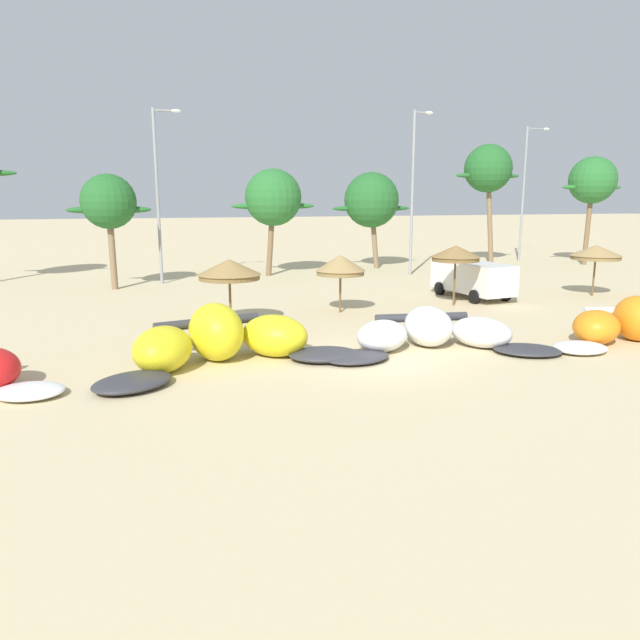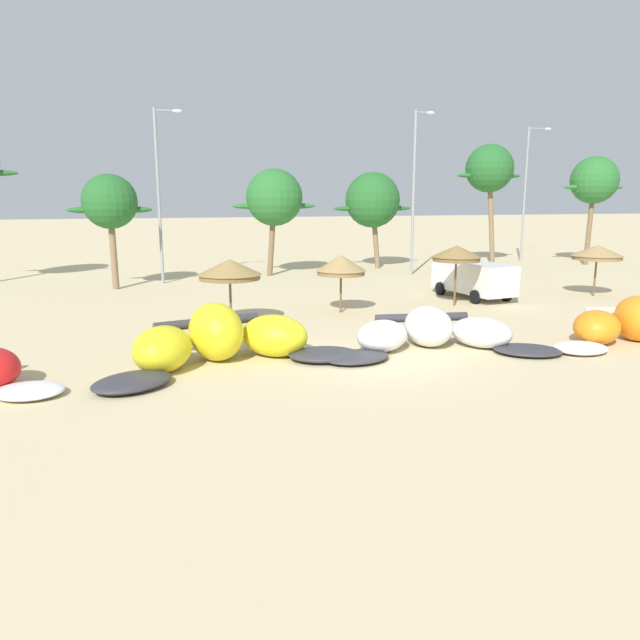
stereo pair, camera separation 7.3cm
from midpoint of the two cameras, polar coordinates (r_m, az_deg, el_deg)
name	(u,v)px [view 1 (the left image)]	position (r m, az deg, el deg)	size (l,w,h in m)	color
ground_plane	(375,360)	(19.44, 5.15, -3.83)	(260.00, 260.00, 0.00)	beige
kite_left	(221,341)	(19.14, -9.45, -2.01)	(8.53, 5.03, 1.85)	#333338
kite_left_of_center	(432,333)	(21.09, 10.47, -1.25)	(8.41, 4.40, 1.40)	#333338
beach_umbrella_near_van	(229,269)	(24.42, -8.67, 4.78)	(2.56, 2.56, 2.71)	brown
beach_umbrella_middle	(340,265)	(26.96, 1.87, 5.24)	(2.24, 2.24, 2.61)	brown
beach_umbrella_near_palms	(456,253)	(29.36, 12.66, 6.19)	(2.34, 2.34, 2.89)	brown
beach_umbrella_outermost	(596,252)	(34.60, 24.62, 5.85)	(2.59, 2.59, 2.67)	brown
parked_van	(471,277)	(32.08, 14.05, 4.01)	(2.63, 4.96, 1.84)	white
palm_left	(108,203)	(35.62, -19.45, 10.43)	(4.51, 3.00, 6.37)	#7F6647
palm_left_of_gap	(273,198)	(39.84, -4.52, 11.43)	(5.51, 3.67, 6.91)	brown
palm_center_left	(371,201)	(43.69, 4.85, 11.21)	(5.83, 3.89, 6.83)	#7F6647
palm_center_right	(488,170)	(47.42, 15.59, 13.56)	(5.25, 3.50, 8.90)	#7F6647
palm_right_of_gap	(593,181)	(50.36, 24.36, 11.89)	(5.21, 3.47, 8.05)	brown
lamppost_west	(159,189)	(37.16, -15.04, 11.92)	(1.65, 0.24, 10.10)	gray
lamppost_west_center	(414,187)	(40.52, 8.82, 12.38)	(1.37, 0.24, 10.52)	gray
lamppost_east_center	(525,188)	(51.10, 18.83, 11.77)	(2.05, 0.24, 10.41)	gray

